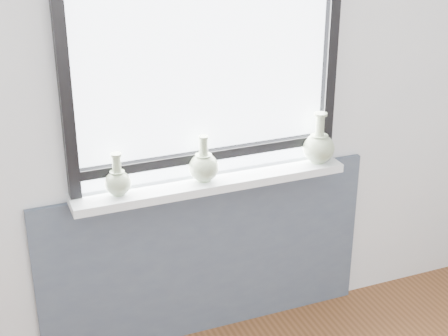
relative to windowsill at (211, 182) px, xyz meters
name	(u,v)px	position (x,y,z in m)	size (l,w,h in m)	color
back_wall	(203,91)	(0.00, 0.10, 0.42)	(3.60, 0.02, 2.60)	silver
apron_panel	(207,258)	(0.00, 0.07, -0.45)	(1.70, 0.03, 0.86)	#475261
windowsill	(211,182)	(0.00, 0.00, 0.00)	(1.32, 0.18, 0.04)	white
window	(205,62)	(0.00, 0.06, 0.56)	(1.30, 0.06, 1.05)	black
vase_a	(118,181)	(-0.44, 0.00, 0.09)	(0.12, 0.12, 0.20)	#99AD88
vase_b	(204,166)	(-0.04, 0.00, 0.09)	(0.14, 0.14, 0.22)	#99AD88
vase_c	(319,146)	(0.56, -0.01, 0.10)	(0.16, 0.16, 0.25)	#99AD88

